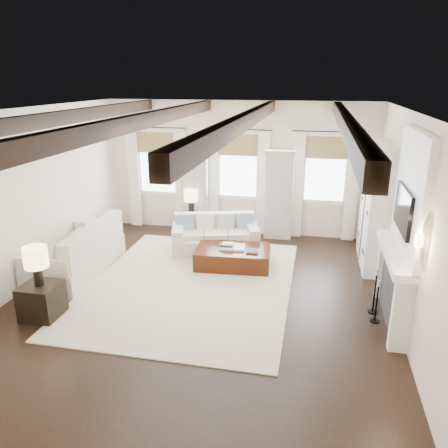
% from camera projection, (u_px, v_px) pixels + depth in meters
% --- Properties ---
extents(ground, '(7.50, 7.50, 0.00)m').
position_uv_depth(ground, '(200.00, 301.00, 7.60)').
color(ground, black).
rests_on(ground, ground).
extents(room_shell, '(6.54, 7.54, 3.22)m').
position_uv_depth(room_shell, '(252.00, 185.00, 7.68)').
color(room_shell, white).
rests_on(room_shell, ground).
extents(area_rug, '(3.69, 4.71, 0.02)m').
position_uv_depth(area_rug, '(191.00, 284.00, 8.20)').
color(area_rug, beige).
rests_on(area_rug, ground).
extents(sofa_back, '(2.05, 1.32, 0.81)m').
position_uv_depth(sofa_back, '(215.00, 237.00, 9.72)').
color(sofa_back, silver).
rests_on(sofa_back, ground).
extents(sofa_left, '(1.09, 2.33, 0.99)m').
position_uv_depth(sofa_left, '(80.00, 253.00, 8.62)').
color(sofa_left, silver).
rests_on(sofa_left, ground).
extents(ottoman, '(1.56, 1.05, 0.39)m').
position_uv_depth(ottoman, '(233.00, 257.00, 8.94)').
color(ottoman, black).
rests_on(ottoman, ground).
extents(tray, '(0.53, 0.42, 0.04)m').
position_uv_depth(tray, '(232.00, 247.00, 8.89)').
color(tray, white).
rests_on(tray, ottoman).
extents(book_lower, '(0.27, 0.22, 0.04)m').
position_uv_depth(book_lower, '(227.00, 245.00, 8.90)').
color(book_lower, '#262628').
rests_on(book_lower, tray).
extents(book_upper, '(0.23, 0.19, 0.03)m').
position_uv_depth(book_upper, '(228.00, 244.00, 8.86)').
color(book_upper, beige).
rests_on(book_upper, book_lower).
extents(book_loose, '(0.25, 0.20, 0.03)m').
position_uv_depth(book_loose, '(252.00, 252.00, 8.65)').
color(book_loose, '#262628').
rests_on(book_loose, ottoman).
extents(side_table_front, '(0.57, 0.57, 0.57)m').
position_uv_depth(side_table_front, '(42.00, 301.00, 7.01)').
color(side_table_front, black).
rests_on(side_table_front, ground).
extents(lamp_front, '(0.37, 0.37, 0.64)m').
position_uv_depth(lamp_front, '(36.00, 259.00, 6.78)').
color(lamp_front, black).
rests_on(lamp_front, side_table_front).
extents(side_table_back, '(0.38, 0.38, 0.56)m').
position_uv_depth(side_table_back, '(192.00, 223.00, 10.78)').
color(side_table_back, black).
rests_on(side_table_back, ground).
extents(lamp_back, '(0.34, 0.34, 0.58)m').
position_uv_depth(lamp_back, '(191.00, 196.00, 10.57)').
color(lamp_back, black).
rests_on(lamp_back, side_table_back).
extents(candlestick_near, '(0.14, 0.14, 0.72)m').
position_uv_depth(candlestick_near, '(376.00, 305.00, 6.86)').
color(candlestick_near, black).
rests_on(candlestick_near, ground).
extents(candlestick_far, '(0.16, 0.16, 0.78)m').
position_uv_depth(candlestick_far, '(374.00, 295.00, 7.12)').
color(candlestick_far, black).
rests_on(candlestick_far, ground).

